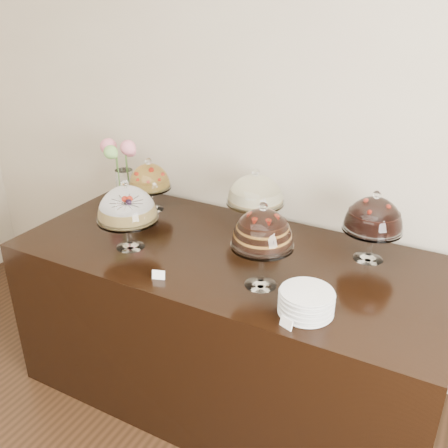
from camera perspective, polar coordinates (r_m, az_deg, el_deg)
The scene contains 11 objects.
wall_back at distance 2.77m, azimuth 8.10°, elevation 12.15°, with size 5.00×0.04×3.00m, color #C1B59B.
display_counter at distance 2.79m, azimuth 0.50°, elevation -11.37°, with size 2.20×1.00×0.90m, color black.
cake_stand_sugar_sponge at distance 2.55m, azimuth -11.03°, elevation 1.98°, with size 0.31×0.31×0.37m.
cake_stand_choco_layer at distance 2.16m, azimuth 4.43°, elevation -0.84°, with size 0.28×0.28×0.41m.
cake_stand_cheesecake at distance 2.71m, azimuth 3.61°, elevation 3.69°, with size 0.32×0.32×0.35m.
cake_stand_dark_choco at distance 2.50m, azimuth 16.74°, elevation 0.77°, with size 0.29×0.29×0.36m.
cake_stand_fruit_tart at distance 3.01m, azimuth -8.52°, elevation 5.13°, with size 0.25×0.25×0.32m.
flower_vase at distance 3.18m, azimuth -11.67°, elevation 6.64°, with size 0.27×0.30×0.40m.
plate_stack at distance 2.10m, azimuth 9.38°, elevation -8.79°, with size 0.22×0.22×0.10m.
price_card_left at distance 2.33m, azimuth -7.50°, elevation -5.78°, with size 0.06×0.01×0.04m, color white.
price_card_right at distance 2.02m, azimuth 7.14°, elevation -11.17°, with size 0.06×0.01×0.04m, color white.
Camera 1 is at (0.93, 0.47, 2.12)m, focal length 40.00 mm.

